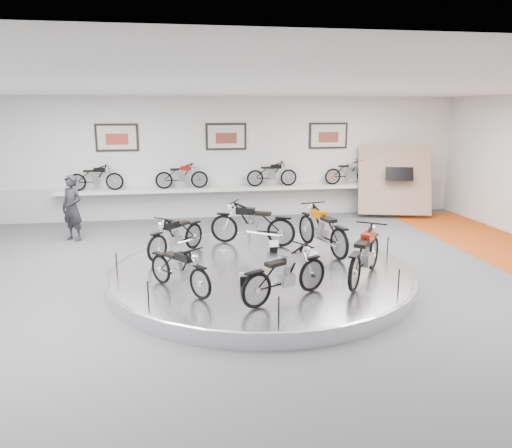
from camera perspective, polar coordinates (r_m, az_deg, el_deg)
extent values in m
plane|color=#515153|center=(10.44, 0.82, -7.10)|extent=(16.00, 16.00, 0.00)
plane|color=white|center=(9.81, 0.90, 15.40)|extent=(16.00, 16.00, 0.00)
plane|color=silver|center=(16.82, -3.42, 7.57)|extent=(16.00, 0.00, 16.00)
plane|color=silver|center=(3.55, 22.08, -14.66)|extent=(16.00, 0.00, 16.00)
cube|color=#BCBCBA|center=(16.99, -3.34, 2.69)|extent=(15.68, 0.04, 1.10)
cylinder|color=silver|center=(10.67, 0.54, -5.80)|extent=(6.40, 6.40, 0.30)
torus|color=#B2B2BA|center=(10.63, 0.54, -5.18)|extent=(6.40, 6.40, 0.10)
cube|color=silver|center=(16.64, -3.26, 4.04)|extent=(11.00, 0.55, 0.10)
cube|color=beige|center=(16.72, -15.61, 9.49)|extent=(1.35, 0.06, 0.88)
cube|color=beige|center=(16.72, -3.43, 9.94)|extent=(1.35, 0.06, 0.88)
cube|color=beige|center=(17.44, 8.26, 9.96)|extent=(1.35, 0.06, 0.88)
cube|color=#9E7E65|center=(17.54, 15.53, 4.87)|extent=(2.56, 1.52, 2.30)
imported|color=black|center=(14.70, -20.27, 1.72)|extent=(0.80, 0.74, 1.83)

